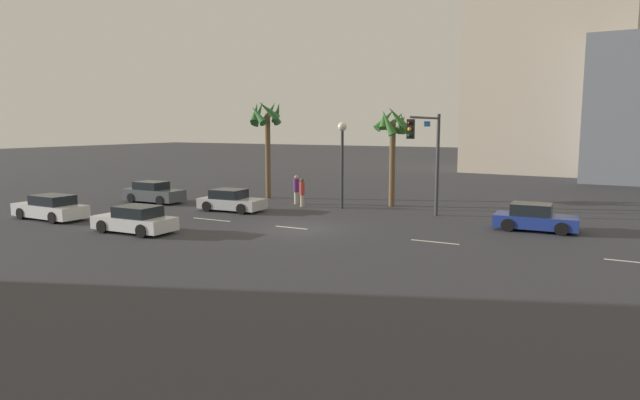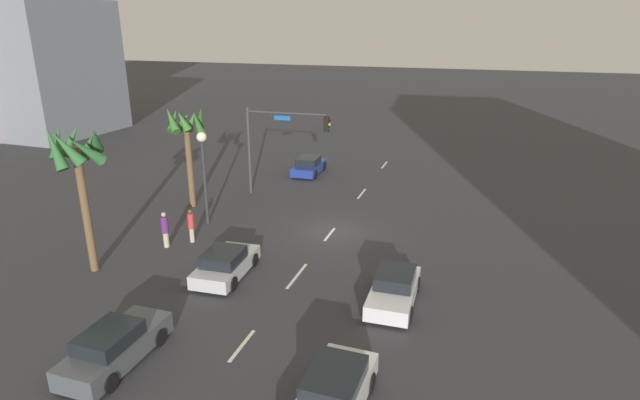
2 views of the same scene
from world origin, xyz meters
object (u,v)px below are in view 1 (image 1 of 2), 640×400
Objects in this scene: car_3 at (135,220)px; pedestrian_0 at (296,189)px; building_1 at (557,40)px; palm_tree_0 at (393,129)px; car_1 at (535,218)px; streetlamp at (342,147)px; palm_tree_1 at (266,121)px; car_4 at (154,193)px; traffic_signal at (429,147)px; pedestrian_1 at (302,192)px; car_2 at (231,201)px; car_0 at (51,208)px.

car_3 is 12.50m from pedestrian_0.
building_1 reaches higher than car_3.
palm_tree_0 is (7.88, 14.39, 4.35)m from car_3.
car_1 is 42.47m from building_1.
streetlamp is 0.77× the size of palm_tree_1.
traffic_signal is (18.68, 1.66, 3.38)m from car_4.
streetlamp is 2.95× the size of pedestrian_1.
palm_tree_0 is at bearing 61.31° from car_3.
car_1 is at bearing -6.49° from pedestrian_1.
streetlamp reaches higher than pedestrian_1.
streetlamp is at bearing -6.36° from pedestrian_0.
palm_tree_0 reaches higher than pedestrian_0.
pedestrian_0 reaches higher than car_1.
car_1 is at bearing 3.32° from car_4.
traffic_signal is at bearing -88.50° from building_1.
streetlamp is at bearing 15.89° from car_4.
car_3 is at bearing -104.11° from pedestrian_1.
pedestrian_1 reaches higher than car_1.
car_1 is at bearing 6.45° from car_2.
car_4 is 13.43m from streetlamp.
traffic_signal is 3.04× the size of pedestrian_0.
palm_tree_1 is 40.02m from building_1.
car_2 is at bearing -4.49° from car_4.
traffic_signal is 9.35m from pedestrian_1.
pedestrian_0 is at bearing 173.64° from streetlamp.
pedestrian_0 is (8.99, 11.78, 0.38)m from car_0.
car_0 is 1.13× the size of car_2.
car_2 is 0.58× the size of palm_tree_1.
streetlamp is 7.55m from palm_tree_1.
pedestrian_1 is at bearing 171.01° from traffic_signal.
streetlamp is at bearing -16.33° from palm_tree_1.
building_1 reaches higher than streetlamp.
pedestrian_0 is at bearing -103.03° from building_1.
traffic_signal reaches higher than car_3.
streetlamp is 0.83× the size of palm_tree_0.
car_0 is 2.41× the size of pedestrian_0.
pedestrian_0 is at bearing 170.50° from car_1.
pedestrian_1 is at bearing -149.25° from palm_tree_0.
pedestrian_1 is at bearing -168.37° from streetlamp.
car_2 is at bearing -140.55° from palm_tree_0.
car_2 is 8.04m from palm_tree_1.
car_4 is (-6.98, 0.55, 0.05)m from car_2.
building_1 is (14.00, 49.69, 14.17)m from car_3.
car_0 reaches higher than car_2.
palm_tree_1 is 0.24× the size of building_1.
car_0 is at bearing -159.26° from car_1.
car_3 is at bearing -83.47° from palm_tree_1.
car_4 is 9.80m from pedestrian_0.
car_3 is at bearing -89.26° from car_2.
car_3 is 2.27× the size of pedestrian_1.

